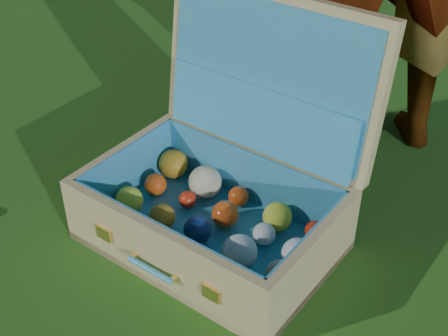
% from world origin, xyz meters
% --- Properties ---
extents(ground, '(60.00, 60.00, 0.00)m').
position_xyz_m(ground, '(0.00, 0.00, 0.00)').
color(ground, '#215114').
rests_on(ground, ground).
extents(suitcase, '(0.79, 0.69, 0.66)m').
position_xyz_m(suitcase, '(0.15, 0.15, 0.18)').
color(suitcase, tan).
rests_on(suitcase, ground).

